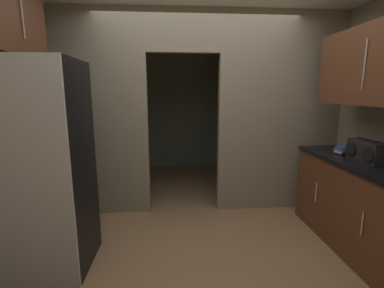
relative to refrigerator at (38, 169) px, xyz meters
name	(u,v)px	position (x,y,z in m)	size (l,w,h in m)	color
ground	(210,266)	(1.49, -0.13, -0.92)	(20.00, 20.00, 0.00)	#93704C
kitchen_partition	(200,110)	(1.53, 1.14, 0.43)	(3.78, 0.12, 2.57)	gray
adjoining_room_shell	(189,108)	(1.49, 2.76, 0.36)	(3.78, 2.26, 2.57)	gray
refrigerator	(38,169)	(0.00, 0.00, 0.00)	(0.80, 0.72, 1.85)	black
lower_cabinet_run	(365,207)	(3.07, 0.03, -0.47)	(0.63, 1.70, 0.91)	brown
upper_cabinet_counterside	(384,64)	(3.07, 0.03, 0.90)	(0.36, 1.53, 0.73)	brown
boombox	(367,151)	(3.03, 0.06, 0.09)	(0.16, 0.40, 0.23)	black
book_stack	(342,150)	(3.01, 0.39, 0.03)	(0.13, 0.16, 0.08)	black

